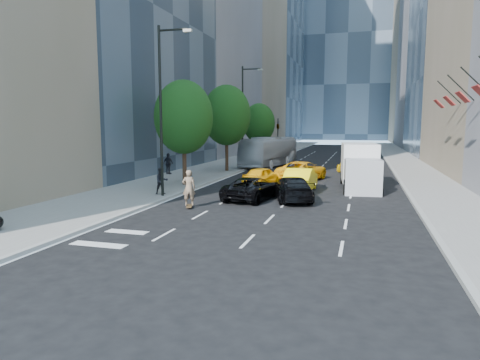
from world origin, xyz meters
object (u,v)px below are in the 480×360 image
(box_truck, at_px, (360,166))
(black_sedan_mercedes, at_px, (292,189))
(skateboarder, at_px, (189,190))
(city_bus, at_px, (270,152))
(black_sedan_lincoln, at_px, (252,188))

(box_truck, bearing_deg, black_sedan_mercedes, -127.17)
(skateboarder, bearing_deg, black_sedan_mercedes, -162.13)
(black_sedan_mercedes, height_order, box_truck, box_truck)
(black_sedan_mercedes, xyz_separation_m, city_bus, (-5.70, 20.37, 0.87))
(black_sedan_lincoln, bearing_deg, skateboarder, 62.19)
(city_bus, bearing_deg, skateboarder, -80.11)
(black_sedan_mercedes, relative_size, box_truck, 0.73)
(black_sedan_lincoln, relative_size, box_truck, 0.73)
(city_bus, bearing_deg, box_truck, -48.62)
(skateboarder, height_order, city_bus, city_bus)
(black_sedan_mercedes, height_order, city_bus, city_bus)
(skateboarder, relative_size, city_bus, 0.17)
(black_sedan_mercedes, bearing_deg, black_sedan_lincoln, -10.45)
(skateboarder, height_order, black_sedan_mercedes, skateboarder)
(black_sedan_lincoln, bearing_deg, box_truck, -125.26)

